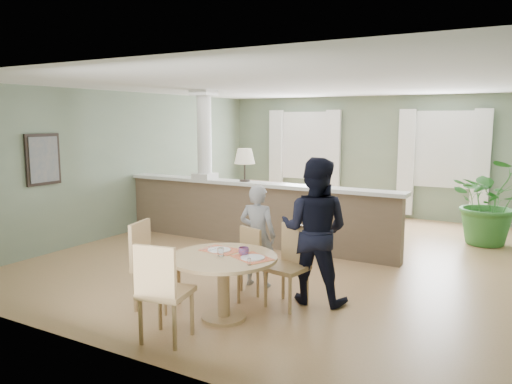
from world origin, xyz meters
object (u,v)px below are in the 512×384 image
Objects in this scene: sofa at (282,208)px; chair_side at (150,261)px; chair_near at (162,288)px; chair_far_man at (290,261)px; dining_table at (224,269)px; man_person at (315,230)px; child_person at (258,236)px; chair_far_boy at (244,259)px; houseplant at (491,202)px.

sofa is 3.01× the size of chair_side.
sofa is 3.02× the size of chair_near.
dining_table is at bearing -110.83° from chair_far_man.
man_person reaches higher than sofa.
chair_near is 0.58× the size of man_person.
dining_table is 1.18m from child_person.
man_person is (1.57, 1.13, 0.31)m from chair_side.
child_person is (0.70, 1.28, 0.12)m from chair_side.
chair_side is at bearing -52.86° from chair_near.
chair_far_boy is 0.95m from man_person.
man_person is (0.83, 1.80, 0.31)m from chair_near.
chair_far_boy is 0.47m from child_person.
chair_far_man is (0.63, 0.02, 0.06)m from chair_far_boy.
sofa is 4.43m from chair_side.
houseplant is at bearing 66.56° from dining_table.
chair_far_boy is (1.26, -3.53, 0.02)m from sofa.
chair_side reaches higher than sofa.
child_person reaches higher than chair_side.
houseplant is at bearing 77.14° from chair_far_man.
sofa reaches higher than chair_far_boy.
chair_far_man is at bearing 19.46° from chair_far_boy.
chair_far_boy reaches higher than dining_table.
chair_far_man is at bearing 43.64° from man_person.
chair_far_boy is at bearing -54.20° from chair_side.
houseplant reaches higher than chair_side.
houseplant is at bearing -130.26° from child_person.
chair_far_boy is (-0.19, 0.73, -0.10)m from dining_table.
chair_side is (-3.14, -5.22, -0.20)m from houseplant.
chair_far_boy is 1.54m from chair_near.
dining_table is 0.83m from chair_near.
houseplant is 4.98m from chair_far_boy.
houseplant is 1.12× the size of child_person.
man_person is (0.87, -0.16, 0.20)m from child_person.
dining_table is 0.68× the size of man_person.
man_person is at bearing 57.37° from dining_table.
chair_side is (-0.94, -0.13, -0.01)m from dining_table.
houseplant is at bearing -117.83° from man_person.
houseplant reaches higher than child_person.
chair_far_man is 1.63m from chair_side.
chair_far_boy is at bearing -66.71° from sofa.
chair_side is (0.52, -4.40, 0.11)m from sofa.
sofa is 2.59× the size of dining_table.
dining_table is (1.45, -4.26, 0.12)m from sofa.
dining_table is (-2.21, -5.09, -0.19)m from houseplant.
dining_table is 0.87m from chair_far_man.
sofa is at bearing -167.30° from houseplant.
chair_far_man reaches higher than sofa.
chair_side reaches higher than chair_far_boy.
man_person is at bearing -125.52° from chair_near.
dining_table is at bearing -67.57° from sofa.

